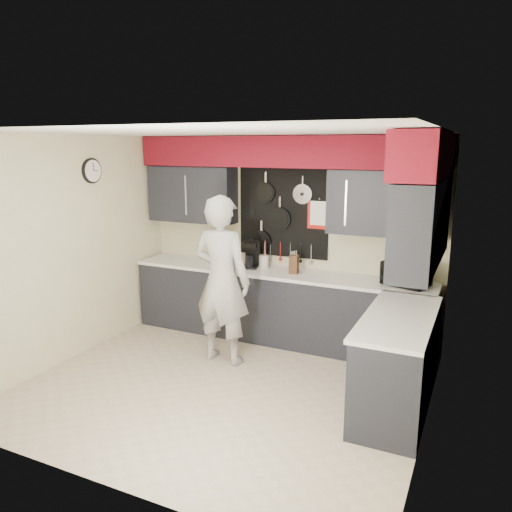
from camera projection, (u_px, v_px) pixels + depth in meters
The scene contains 10 objects.
ground at pixel (224, 386), 5.24m from camera, with size 4.00×4.00×0.00m, color #B7A68E.
back_wall_assembly at pixel (284, 184), 6.22m from camera, with size 4.00×0.36×2.60m.
right_wall_assembly at pixel (425, 209), 4.29m from camera, with size 0.36×3.50×2.60m.
left_wall_assembly at pixel (72, 246), 5.79m from camera, with size 0.05×3.50×2.60m.
base_cabinets at pixel (305, 319), 5.94m from camera, with size 3.95×2.20×0.92m.
microwave at pixel (406, 274), 5.64m from camera, with size 0.49×0.34×0.27m, color black.
knife_block at pixel (294, 264), 6.17m from camera, with size 0.10×0.10×0.23m, color #342010.
utensil_crock at pixel (264, 262), 6.47m from camera, with size 0.13×0.13×0.16m, color silver.
coffee_maker at pixel (251, 254), 6.47m from camera, with size 0.25×0.28×0.35m.
person at pixel (222, 280), 5.67m from camera, with size 0.71×0.47×1.95m, color #AEAFAC.
Camera 1 is at (2.34, -4.23, 2.48)m, focal length 35.00 mm.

